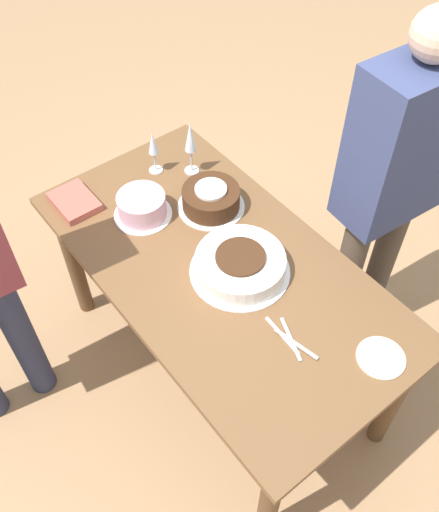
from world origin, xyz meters
name	(u,v)px	position (x,y,z in m)	size (l,w,h in m)	color
ground_plane	(219,365)	(0.00, 0.00, 0.00)	(12.00, 12.00, 0.00)	#A87F56
dining_table	(219,285)	(0.00, 0.00, 0.61)	(1.48, 0.78, 0.73)	brown
cake_center_white	(240,264)	(-0.07, -0.04, 0.77)	(0.36, 0.36, 0.09)	white
cake_front_chocolate	(211,199)	(0.25, -0.16, 0.78)	(0.27, 0.27, 0.10)	white
cake_back_decorated	(142,206)	(0.38, 0.08, 0.78)	(0.23, 0.23, 0.10)	white
wine_glass_near	(190,139)	(0.47, -0.22, 0.90)	(0.06, 0.06, 0.24)	silver
wine_glass_far	(153,146)	(0.57, -0.11, 0.86)	(0.06, 0.06, 0.20)	silver
dessert_plate_left	(381,358)	(-0.62, -0.17, 0.74)	(0.16, 0.16, 0.01)	beige
fork_pile	(290,339)	(-0.39, 0.02, 0.74)	(0.22, 0.07, 0.01)	silver
napkin_stack	(74,202)	(0.60, 0.26, 0.75)	(0.20, 0.15, 0.03)	#B75B4C
person_cutting	(395,172)	(-0.18, -0.68, 0.93)	(0.25, 0.42, 1.56)	#4C4238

